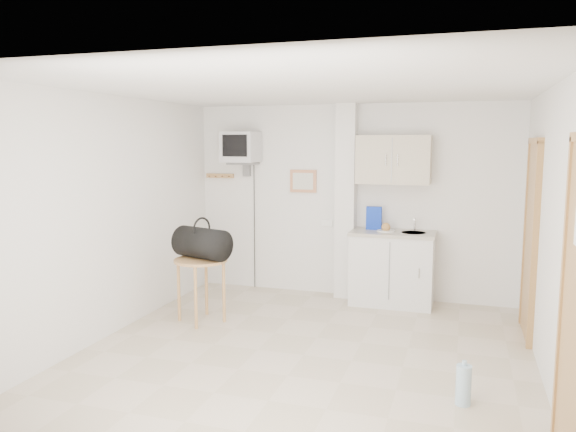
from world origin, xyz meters
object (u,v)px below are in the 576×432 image
(water_bottle, at_px, (463,385))
(crt_television, at_px, (241,148))
(duffel_bag, at_px, (202,243))
(round_table, at_px, (201,268))

(water_bottle, bearing_deg, crt_television, 137.91)
(crt_television, relative_size, duffel_bag, 3.03)
(duffel_bag, height_order, water_bottle, duffel_bag)
(duffel_bag, relative_size, water_bottle, 2.00)
(crt_television, bearing_deg, round_table, -87.18)
(water_bottle, bearing_deg, round_table, 156.48)
(crt_television, height_order, round_table, crt_television)
(duffel_bag, distance_m, water_bottle, 3.19)
(round_table, height_order, duffel_bag, duffel_bag)
(duffel_bag, bearing_deg, round_table, -79.09)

